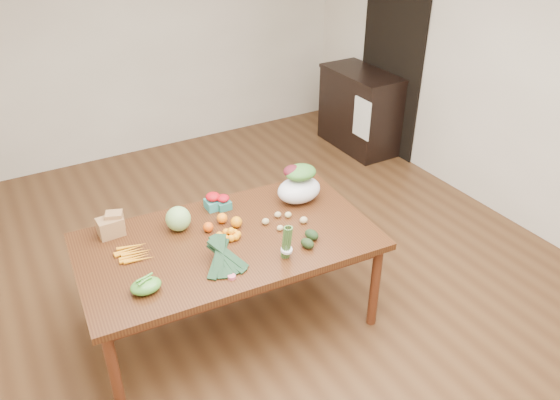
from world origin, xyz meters
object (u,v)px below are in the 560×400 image
dining_table (230,281)px  kale_bunch (225,259)px  cabinet (359,110)px  salad_bag (299,185)px  mandarin_cluster (231,233)px  paper_bag (110,225)px  asparagus_bundle (287,242)px  cabbage (178,219)px

dining_table → kale_bunch: 0.57m
cabinet → kale_bunch: size_ratio=2.55×
kale_bunch → salad_bag: (0.84, 0.48, 0.05)m
salad_bag → mandarin_cluster: bearing=-164.1°
dining_table → paper_bag: size_ratio=8.94×
paper_bag → mandarin_cluster: size_ratio=1.25×
asparagus_bundle → kale_bunch: bearing=171.0°
cabbage → dining_table: bearing=-48.2°
cabinet → salad_bag: size_ratio=2.95×
asparagus_bundle → cabinet: bearing=48.5°
mandarin_cluster → kale_bunch: 0.35m
mandarin_cluster → asparagus_bundle: bearing=-61.1°
cabbage → salad_bag: (0.93, -0.09, 0.05)m
kale_bunch → salad_bag: 0.97m
dining_table → cabbage: 0.59m
salad_bag → kale_bunch: bearing=-150.1°
cabinet → paper_bag: cabinet is taller
cabinet → kale_bunch: 3.67m
mandarin_cluster → cabinet: bearing=37.2°
cabinet → kale_bunch: bearing=-140.8°
dining_table → salad_bag: bearing=19.1°
cabinet → asparagus_bundle: (-2.43, -2.40, 0.40)m
dining_table → asparagus_bundle: asparagus_bundle is taller
cabbage → kale_bunch: size_ratio=0.44×
cabbage → asparagus_bundle: (0.48, -0.66, 0.04)m
cabinet → cabbage: bearing=-149.3°
dining_table → paper_bag: paper_bag is taller
cabinet → paper_bag: bearing=-155.0°
paper_bag → cabbage: cabbage is taller
mandarin_cluster → cabbage: bearing=134.3°
paper_bag → salad_bag: bearing=-10.7°
cabinet → asparagus_bundle: size_ratio=4.08×
cabbage → salad_bag: salad_bag is taller
mandarin_cluster → salad_bag: (0.66, 0.19, 0.09)m
paper_bag → mandarin_cluster: 0.83m
asparagus_bundle → dining_table: bearing=125.4°
cabinet → mandarin_cluster: 3.34m
paper_bag → mandarin_cluster: bearing=-32.5°
cabbage → salad_bag: size_ratio=0.51×
mandarin_cluster → kale_bunch: (-0.18, -0.30, 0.04)m
paper_bag → cabbage: (0.43, -0.17, 0.01)m
dining_table → salad_bag: salad_bag is taller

